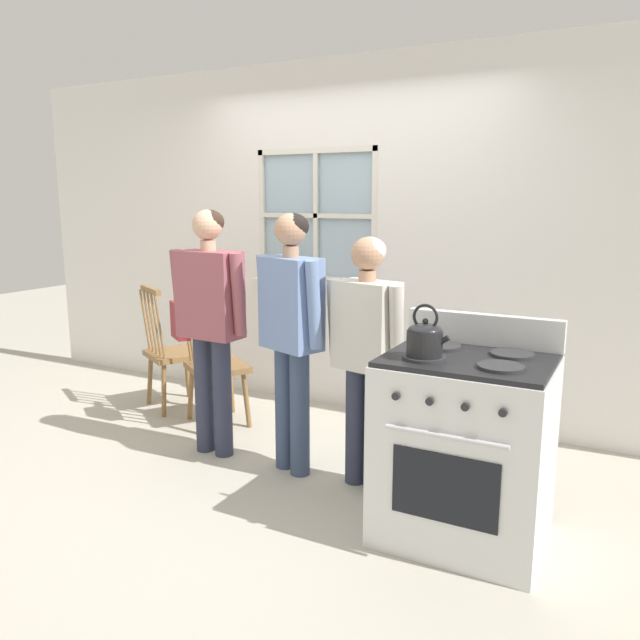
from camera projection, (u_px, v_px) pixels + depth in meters
The scene contains 11 objects.
ground_plane at pixel (254, 471), 3.86m from camera, with size 16.00×16.00×0.00m, color #B2AD9E.
wall_back at pixel (353, 241), 4.81m from camera, with size 6.40×0.16×2.70m.
chair_by_window at pixel (214, 366), 4.60m from camera, with size 0.57×0.57×0.99m.
chair_near_wall at pixel (172, 354), 4.98m from camera, with size 0.56×0.55×0.99m.
person_elderly_left at pixel (210, 311), 3.97m from camera, with size 0.57×0.23×1.59m.
person_teen_center at pixel (291, 321), 3.70m from camera, with size 0.53×0.32×1.58m.
person_adult_right at pixel (366, 343), 3.51m from camera, with size 0.52×0.28×1.46m.
stove at pixel (464, 447), 3.04m from camera, with size 0.78×0.68×1.08m.
kettle at pixel (425, 338), 2.90m from camera, with size 0.21×0.17×0.25m.
potted_plant at pixel (291, 270), 5.01m from camera, with size 0.15×0.15×0.30m.
handbag at pixel (181, 319), 4.42m from camera, with size 0.25×0.25×0.31m.
Camera 1 is at (2.04, -3.00, 1.66)m, focal length 35.00 mm.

